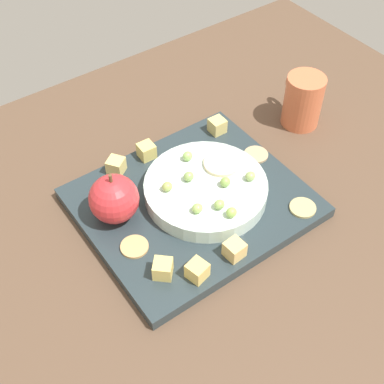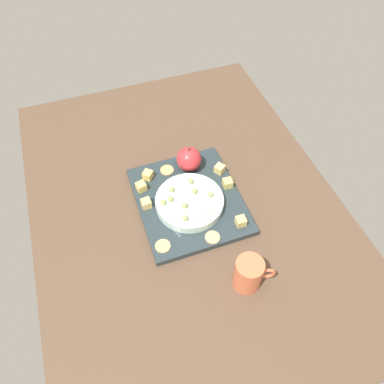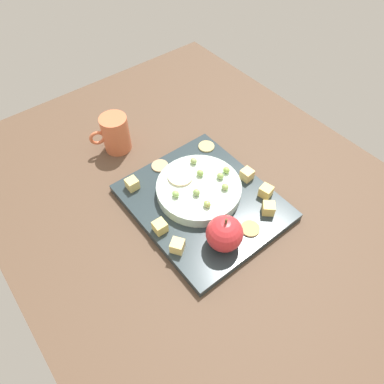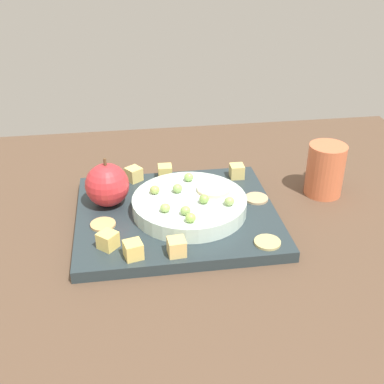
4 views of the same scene
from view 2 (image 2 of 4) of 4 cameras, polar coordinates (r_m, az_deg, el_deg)
name	(u,v)px [view 2 (image 2 of 4)]	position (r cm, az deg, el deg)	size (l,w,h in cm)	color
table	(185,206)	(109.28, -1.14, -2.08)	(116.80, 85.55, 3.82)	brown
platter	(189,201)	(106.81, -0.48, -1.30)	(33.05, 28.61, 1.86)	#283539
serving_dish	(190,202)	(103.72, -0.38, -1.54)	(18.96, 18.96, 2.59)	silver
apple_whole	(189,159)	(110.82, -0.47, 5.05)	(7.39, 7.39, 7.39)	red
apple_stem	(189,149)	(107.72, -0.48, 6.61)	(0.50, 0.50, 1.20)	brown
cheese_cube_0	(141,187)	(108.08, -7.74, 0.82)	(2.53, 2.53, 2.53)	#F3D16C
cheese_cube_1	(220,169)	(111.75, 4.23, 3.54)	(2.53, 2.53, 2.53)	#E9D176
cheese_cube_2	(241,221)	(100.95, 7.45, -4.45)	(2.53, 2.53, 2.53)	#E1C973
cheese_cube_3	(227,183)	(108.51, 5.39, 1.44)	(2.53, 2.53, 2.53)	#E4D16F
cheese_cube_4	(146,203)	(104.25, -6.99, -1.74)	(2.53, 2.53, 2.53)	#F2CA76
cheese_cube_5	(148,175)	(110.64, -6.74, 2.59)	(2.53, 2.53, 2.53)	#F3D46D
cracker_0	(163,246)	(97.69, -4.46, -8.21)	(4.03, 4.03, 0.40)	tan
cracker_1	(213,237)	(98.85, 3.14, -6.92)	(4.03, 4.03, 0.40)	tan
cracker_2	(167,170)	(112.78, -3.82, 3.34)	(4.03, 4.03, 0.40)	tan
grape_0	(172,189)	(104.02, -3.13, 0.39)	(1.61, 1.45, 1.42)	#99BD60
grape_1	(195,191)	(103.48, 0.39, 0.17)	(1.61, 1.45, 1.53)	#8CB05D
grape_2	(210,194)	(102.95, 2.82, -0.30)	(1.61, 1.45, 1.53)	#92C461
grape_3	(170,199)	(102.03, -3.31, -1.05)	(1.61, 1.45, 1.43)	#90B35B
grape_4	(185,205)	(100.52, -1.10, -2.06)	(1.61, 1.45, 1.53)	#87B052
grape_5	(191,181)	(105.78, -0.20, 1.71)	(1.61, 1.45, 1.44)	#9BB457
grape_6	(163,202)	(101.43, -4.43, -1.56)	(1.61, 1.45, 1.53)	#98C456
grape_7	(185,218)	(98.24, -1.05, -3.99)	(1.61, 1.45, 1.43)	#93AE62
apple_slice_0	(201,209)	(100.37, 1.39, -2.64)	(5.69, 5.69, 0.60)	beige
cup	(249,274)	(91.76, 8.61, -12.22)	(6.78, 9.79, 9.61)	#D96C44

